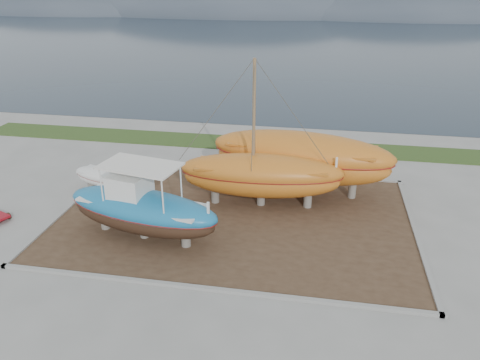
% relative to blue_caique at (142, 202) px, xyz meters
% --- Properties ---
extents(ground, '(140.00, 140.00, 0.00)m').
position_rel_blue_caique_xyz_m(ground, '(3.93, -1.37, -1.95)').
color(ground, gray).
rests_on(ground, ground).
extents(dirt_patch, '(18.00, 12.00, 0.06)m').
position_rel_blue_caique_xyz_m(dirt_patch, '(3.93, 2.63, -1.92)').
color(dirt_patch, '#422D1E').
rests_on(dirt_patch, ground).
extents(curb_frame, '(18.60, 12.60, 0.15)m').
position_rel_blue_caique_xyz_m(curb_frame, '(3.93, 2.63, -1.87)').
color(curb_frame, gray).
rests_on(curb_frame, ground).
extents(grass_strip, '(44.00, 3.00, 0.08)m').
position_rel_blue_caique_xyz_m(grass_strip, '(3.93, 14.13, -1.91)').
color(grass_strip, '#284219').
rests_on(grass_strip, ground).
extents(sea, '(260.00, 100.00, 0.04)m').
position_rel_blue_caique_xyz_m(sea, '(3.93, 68.63, -1.95)').
color(sea, '#1A2734').
rests_on(sea, ground).
extents(mountain_ridge, '(200.00, 36.00, 20.00)m').
position_rel_blue_caique_xyz_m(mountain_ridge, '(3.93, 123.63, -1.95)').
color(mountain_ridge, '#333D49').
rests_on(mountain_ridge, ground).
extents(blue_caique, '(8.16, 3.93, 3.77)m').
position_rel_blue_caique_xyz_m(blue_caique, '(0.00, 0.00, 0.00)').
color(blue_caique, '#1A71A6').
rests_on(blue_caique, dirt_patch).
extents(white_dinghy, '(4.61, 2.65, 1.31)m').
position_rel_blue_caique_xyz_m(white_dinghy, '(-3.99, 4.62, -1.23)').
color(white_dinghy, white).
rests_on(white_dinghy, dirt_patch).
extents(orange_sailboat, '(8.98, 3.14, 7.95)m').
position_rel_blue_caique_xyz_m(orange_sailboat, '(5.10, 4.40, 2.09)').
color(orange_sailboat, '#BD671D').
rests_on(orange_sailboat, dirt_patch).
extents(orange_bare_hull, '(10.81, 4.57, 3.43)m').
position_rel_blue_caique_xyz_m(orange_bare_hull, '(7.08, 6.59, -0.17)').
color(orange_bare_hull, '#BD671D').
rests_on(orange_bare_hull, dirt_patch).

